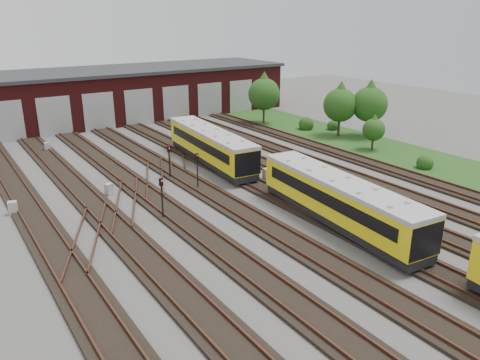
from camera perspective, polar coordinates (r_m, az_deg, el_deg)
ground at (r=30.24m, az=7.82°, el=-5.81°), size 120.00×120.00×0.00m
track_network at (r=30.49m, az=6.86°, el=-5.32°), size 30.40×70.00×0.33m
maintenance_shed at (r=63.70m, az=-16.85°, el=9.90°), size 51.00×12.50×6.35m
grass_verge at (r=49.82m, az=16.71°, el=3.70°), size 8.00×55.00×0.05m
metro_train at (r=30.22m, az=11.98°, el=-2.39°), size 3.76×45.88×2.83m
signal_mast_0 at (r=30.87m, az=-9.52°, el=-1.59°), size 0.29×0.27×2.89m
signal_mast_1 at (r=36.08m, az=-5.23°, el=1.64°), size 0.23×0.21×2.89m
signal_mast_2 at (r=38.76m, az=-8.63°, el=2.65°), size 0.25×0.24×2.75m
signal_mast_3 at (r=38.65m, az=-0.50°, el=2.80°), size 0.23×0.21×2.74m
relay_cabinet_0 at (r=35.29m, az=-25.95°, el=-3.09°), size 0.67×0.60×0.94m
relay_cabinet_1 at (r=50.54m, az=-22.42°, el=3.76°), size 0.54×0.46×0.89m
relay_cabinet_2 at (r=36.54m, az=-15.69°, el=-1.09°), size 0.67×0.62×0.90m
relay_cabinet_3 at (r=41.73m, az=-0.13°, el=2.28°), size 0.75×0.69×1.03m
relay_cabinet_4 at (r=38.70m, az=3.26°, el=0.77°), size 0.57×0.49×0.91m
tree_0 at (r=58.59m, az=2.95°, el=10.87°), size 3.90×3.90×6.47m
tree_1 at (r=53.28m, az=12.15°, el=9.40°), size 3.71×3.71×6.15m
tree_2 at (r=53.66m, az=15.57°, el=9.37°), size 3.86×3.86×6.40m
tree_3 at (r=48.54m, az=16.02°, el=6.22°), size 2.22×2.22×3.68m
bush_0 at (r=44.34m, az=21.65°, el=2.22°), size 1.47×1.47×1.47m
bush_1 at (r=56.39m, az=8.09°, el=7.00°), size 1.78×1.78×1.78m
bush_2 at (r=56.74m, az=11.26°, el=6.68°), size 1.37×1.37×1.37m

